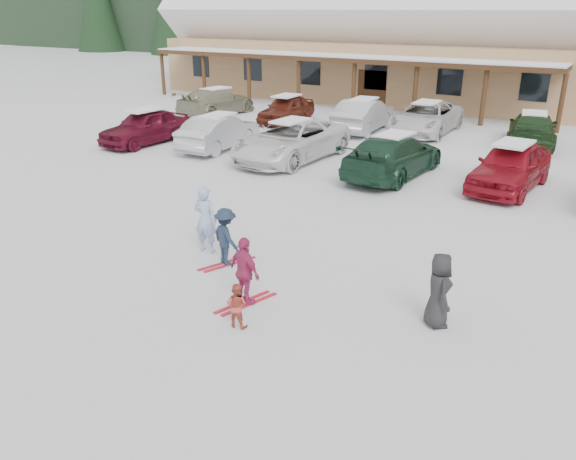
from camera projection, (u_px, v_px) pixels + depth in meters
The scene contains 20 objects.
ground at pixel (253, 284), 12.25m from camera, with size 160.00×160.00×0.00m, color white.
day_lodge at pixel (376, 35), 37.41m from camera, with size 29.12×12.50×10.38m.
conifer_0 at pixel (195, 7), 46.51m from camera, with size 4.40×4.40×10.20m.
adult_skier at pixel (206, 220), 13.62m from camera, with size 0.61×0.40×1.68m, color #96AAD6.
toddler_red at pixel (236, 305), 10.49m from camera, with size 0.43×0.34×0.89m, color #B74A37.
child_navy at pixel (226, 237), 12.97m from camera, with size 0.90×0.52×1.39m, color #1A2639.
skis_child_navy at pixel (227, 263), 13.22m from camera, with size 0.20×1.40×0.03m, color #B21928.
child_magenta at pixel (245, 272), 11.18m from camera, with size 0.85×0.36×1.46m, color #AA285A.
skis_child_magenta at pixel (246, 303), 11.44m from camera, with size 0.20×1.40×0.03m, color #B21928.
bystander_dark at pixel (439, 290), 10.43m from camera, with size 0.72×0.47×1.47m, color black.
parked_car_0 at pixel (145, 127), 24.75m from camera, with size 1.77×4.39×1.49m, color maroon.
parked_car_1 at pixel (218, 132), 23.78m from camera, with size 1.54×4.41×1.45m, color #AAACB0.
parked_car_2 at pixel (291, 140), 22.04m from camera, with size 2.60×5.64×1.57m, color white.
parked_car_3 at pixel (393, 155), 19.92m from camera, with size 2.10×5.17×1.50m, color #193B28.
parked_car_4 at pixel (510, 166), 18.47m from camera, with size 1.82×4.53×1.54m, color maroon.
parked_car_7 at pixel (216, 102), 31.47m from camera, with size 2.07×5.09×1.48m, color gray.
parked_car_8 at pixel (286, 109), 29.41m from camera, with size 1.65×4.09×1.39m, color maroon.
parked_car_9 at pixel (363, 115), 27.25m from camera, with size 1.65×4.74×1.56m, color #B7B7BC.
parked_car_10 at pixel (426, 118), 26.81m from camera, with size 2.47×5.35×1.49m, color silver.
parked_car_11 at pixel (532, 129), 24.45m from camera, with size 1.98×4.86×1.41m, color #1D3B1B.
Camera 1 is at (6.28, -9.01, 5.62)m, focal length 35.00 mm.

